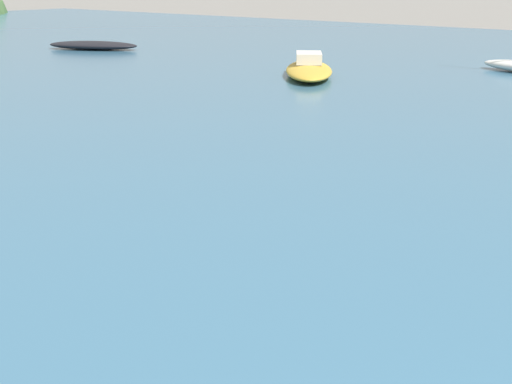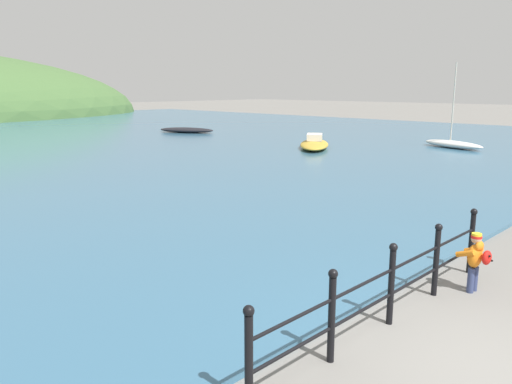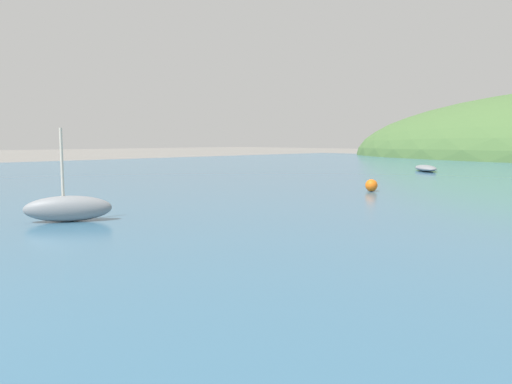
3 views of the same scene
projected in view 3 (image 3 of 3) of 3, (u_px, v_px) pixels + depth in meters
name	position (u px, v px, depth m)	size (l,w,h in m)	color
boat_blue_hull	(426.00, 168.00, 31.84)	(2.92, 3.17, 0.39)	gray
boat_far_right	(68.00, 208.00, 12.27)	(1.51, 2.07, 2.30)	gray
mooring_buoy	(371.00, 185.00, 19.44)	(0.47, 0.47, 0.47)	orange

